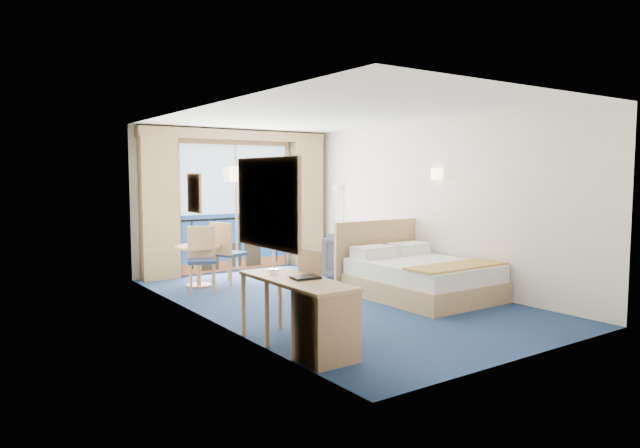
{
  "coord_description": "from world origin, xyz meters",
  "views": [
    {
      "loc": [
        -4.91,
        -6.68,
        1.85
      ],
      "look_at": [
        -0.12,
        0.2,
        1.12
      ],
      "focal_mm": 32.0,
      "sensor_mm": 36.0,
      "label": 1
    }
  ],
  "objects": [
    {
      "name": "floor",
      "position": [
        0.0,
        0.0,
        0.0
      ],
      "size": [
        6.5,
        6.5,
        0.0
      ],
      "primitive_type": "plane",
      "color": "navy",
      "rests_on": "ground"
    },
    {
      "name": "bed",
      "position": [
        1.18,
        -0.55,
        0.31
      ],
      "size": [
        1.74,
        2.07,
        1.1
      ],
      "color": "tan",
      "rests_on": "ground"
    },
    {
      "name": "mirror",
      "position": [
        -1.97,
        -1.5,
        1.55
      ],
      "size": [
        0.05,
        1.25,
        0.95
      ],
      "color": "tan",
      "rests_on": "room_walls"
    },
    {
      "name": "sconce_right",
      "position": [
        1.94,
        -0.15,
        1.85
      ],
      "size": [
        0.18,
        0.18,
        0.18
      ],
      "primitive_type": "cylinder",
      "color": "#FFE9B2",
      "rests_on": "room_walls"
    },
    {
      "name": "sconce_left",
      "position": [
        -1.94,
        -0.6,
        1.85
      ],
      "size": [
        0.18,
        0.18,
        0.18
      ],
      "primitive_type": "cylinder",
      "color": "#FFE9B2",
      "rests_on": "room_walls"
    },
    {
      "name": "table_chair_a",
      "position": [
        -0.79,
        2.02,
        0.59
      ],
      "size": [
        0.6,
        0.6,
        1.05
      ],
      "rotation": [
        0.0,
        0.0,
        1.98
      ],
      "color": "#1E2947",
      "rests_on": "ground"
    },
    {
      "name": "desk_lamp",
      "position": [
        -1.72,
        -1.18,
        1.09
      ],
      "size": [
        0.12,
        0.12,
        0.45
      ],
      "color": "silver",
      "rests_on": "desk"
    },
    {
      "name": "curtain_left",
      "position": [
        -1.55,
        3.07,
        1.28
      ],
      "size": [
        0.65,
        0.22,
        2.55
      ],
      "primitive_type": "cube",
      "color": "tan",
      "rests_on": "room_walls"
    },
    {
      "name": "floor_lamp",
      "position": [
        1.88,
        2.48,
        1.23
      ],
      "size": [
        0.22,
        0.22,
        1.63
      ],
      "color": "silver",
      "rests_on": "ground"
    },
    {
      "name": "phone",
      "position": [
        1.79,
        0.75,
        0.64
      ],
      "size": [
        0.21,
        0.18,
        0.08
      ],
      "primitive_type": "cube",
      "rotation": [
        0.0,
        0.0,
        0.34
      ],
      "color": "silver",
      "rests_on": "nightstand"
    },
    {
      "name": "wall_print",
      "position": [
        -1.97,
        0.45,
        1.6
      ],
      "size": [
        0.04,
        0.42,
        0.52
      ],
      "color": "tan",
      "rests_on": "room_walls"
    },
    {
      "name": "round_table",
      "position": [
        -1.24,
        2.11,
        0.51
      ],
      "size": [
        0.75,
        0.75,
        0.68
      ],
      "color": "tan",
      "rests_on": "ground"
    },
    {
      "name": "armchair",
      "position": [
        1.22,
        1.27,
        0.39
      ],
      "size": [
        1.2,
        1.2,
        0.78
      ],
      "primitive_type": "imported",
      "rotation": [
        0.0,
        0.0,
        3.97
      ],
      "color": "#454B53",
      "rests_on": "ground"
    },
    {
      "name": "folder",
      "position": [
        -1.64,
        -1.71,
        0.76
      ],
      "size": [
        0.3,
        0.24,
        0.03
      ],
      "primitive_type": "cube",
      "rotation": [
        0.0,
        0.0,
        -0.1
      ],
      "color": "black",
      "rests_on": "desk"
    },
    {
      "name": "nightstand",
      "position": [
        1.75,
        0.71,
        0.3
      ],
      "size": [
        0.46,
        0.44,
        0.6
      ],
      "primitive_type": "cube",
      "color": "#997A51",
      "rests_on": "ground"
    },
    {
      "name": "balcony_door",
      "position": [
        -0.01,
        3.22,
        1.14
      ],
      "size": [
        2.36,
        0.03,
        2.52
      ],
      "color": "navy",
      "rests_on": "room_walls"
    },
    {
      "name": "curtain_right",
      "position": [
        1.55,
        3.07,
        1.28
      ],
      "size": [
        0.65,
        0.22,
        2.55
      ],
      "primitive_type": "cube",
      "color": "tan",
      "rests_on": "room_walls"
    },
    {
      "name": "table_chair_b",
      "position": [
        -1.34,
        1.73,
        0.58
      ],
      "size": [
        0.57,
        0.57,
        1.02
      ],
      "rotation": [
        0.0,
        0.0,
        -0.36
      ],
      "color": "#1E2947",
      "rests_on": "ground"
    },
    {
      "name": "desk_chair",
      "position": [
        -1.25,
        -1.39,
        0.57
      ],
      "size": [
        0.45,
        0.44,
        1.0
      ],
      "rotation": [
        0.0,
        0.0,
        1.59
      ],
      "color": "#1E2947",
      "rests_on": "ground"
    },
    {
      "name": "room_walls",
      "position": [
        0.0,
        0.0,
        1.78
      ],
      "size": [
        4.04,
        6.54,
        2.72
      ],
      "color": "white",
      "rests_on": "ground"
    },
    {
      "name": "desk",
      "position": [
        -1.72,
        -2.07,
        0.41
      ],
      "size": [
        0.55,
        1.59,
        0.75
      ],
      "color": "tan",
      "rests_on": "ground"
    },
    {
      "name": "pelmet",
      "position": [
        0.0,
        3.1,
        2.58
      ],
      "size": [
        3.8,
        0.25,
        0.18
      ],
      "primitive_type": "cube",
      "color": "tan",
      "rests_on": "room_walls"
    }
  ]
}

